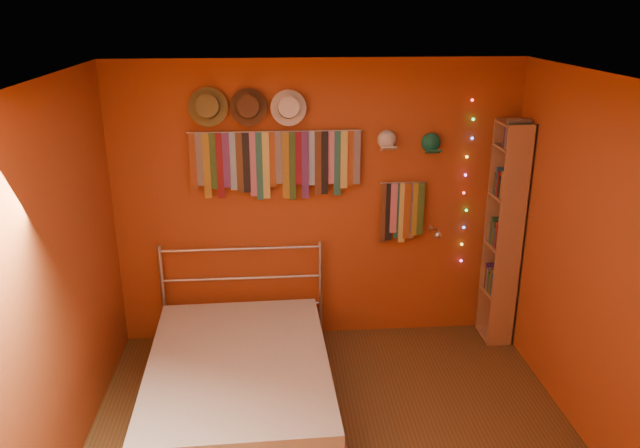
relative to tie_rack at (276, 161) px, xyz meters
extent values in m
cube|color=#973D18|center=(0.35, 0.07, -0.41)|extent=(3.50, 0.02, 2.50)
cube|color=#973D18|center=(2.10, -1.68, -0.41)|extent=(0.02, 3.50, 2.50)
cube|color=#973D18|center=(-1.40, -1.68, -0.41)|extent=(0.02, 3.50, 2.50)
cube|color=white|center=(0.35, -1.68, 0.84)|extent=(3.50, 3.50, 0.02)
cylinder|color=silver|center=(0.00, 0.02, 0.25)|extent=(1.45, 0.01, 0.01)
cube|color=maroon|center=(-0.68, 0.01, 0.00)|extent=(0.06, 0.01, 0.50)
cube|color=#121750|center=(-0.63, 0.00, 0.02)|extent=(0.06, 0.01, 0.44)
cube|color=olive|center=(-0.57, -0.01, -0.03)|extent=(0.06, 0.01, 0.55)
cube|color=#1F481D|center=(-0.52, 0.01, 0.01)|extent=(0.06, 0.01, 0.48)
cube|color=#5C0D15|center=(-0.47, 0.00, -0.03)|extent=(0.06, 0.01, 0.56)
cube|color=#4B1A68|center=(-0.41, -0.01, 0.01)|extent=(0.06, 0.01, 0.46)
cube|color=#6D9EC2|center=(-0.36, 0.01, 0.00)|extent=(0.06, 0.01, 0.49)
cube|color=#462C17|center=(-0.30, 0.00, -0.01)|extent=(0.06, 0.01, 0.51)
cube|color=black|center=(-0.25, -0.01, -0.01)|extent=(0.06, 0.01, 0.51)
cube|color=#A7537F|center=(-0.19, 0.01, -0.03)|extent=(0.06, 0.01, 0.55)
cube|color=#195950|center=(-0.14, 0.00, -0.04)|extent=(0.06, 0.01, 0.58)
cube|color=#C5BF4E|center=(-0.08, -0.01, -0.04)|extent=(0.06, 0.01, 0.57)
cube|color=maroon|center=(-0.03, 0.01, 0.01)|extent=(0.06, 0.01, 0.47)
cube|color=navy|center=(0.03, 0.00, 0.03)|extent=(0.06, 0.01, 0.44)
cube|color=brown|center=(0.08, -0.01, -0.04)|extent=(0.06, 0.01, 0.57)
cube|color=#22481D|center=(0.14, 0.01, -0.05)|extent=(0.06, 0.01, 0.59)
cube|color=#5C0D22|center=(0.19, 0.00, 0.02)|extent=(0.06, 0.01, 0.46)
cube|color=#35175C|center=(0.25, -0.01, -0.04)|extent=(0.06, 0.01, 0.57)
cube|color=#749BCF|center=(0.30, 0.01, 0.01)|extent=(0.06, 0.01, 0.46)
cube|color=#512B1B|center=(0.36, 0.00, -0.03)|extent=(0.06, 0.01, 0.55)
cube|color=black|center=(0.41, -0.01, -0.02)|extent=(0.06, 0.01, 0.54)
cube|color=#C16091|center=(0.47, 0.01, 0.02)|extent=(0.06, 0.01, 0.46)
cube|color=#195954|center=(0.52, 0.00, -0.03)|extent=(0.06, 0.01, 0.56)
cube|color=#CBC151|center=(0.58, -0.01, 0.00)|extent=(0.06, 0.01, 0.49)
cube|color=maroon|center=(0.63, 0.01, 0.01)|extent=(0.06, 0.01, 0.48)
cube|color=#131756|center=(0.69, 0.00, 0.02)|extent=(0.06, 0.01, 0.46)
cylinder|color=silver|center=(1.10, 0.02, -0.22)|extent=(0.40, 0.01, 0.01)
cube|color=#492818|center=(0.94, 0.01, -0.49)|extent=(0.06, 0.01, 0.54)
cube|color=black|center=(0.98, 0.00, -0.48)|extent=(0.06, 0.01, 0.52)
cube|color=#C1607D|center=(1.02, -0.01, -0.44)|extent=(0.06, 0.01, 0.45)
cube|color=#1C6259|center=(1.06, 0.01, -0.47)|extent=(0.06, 0.01, 0.51)
cube|color=#BEB44C|center=(1.10, 0.00, -0.49)|extent=(0.06, 0.01, 0.55)
cube|color=brown|center=(1.14, -0.01, -0.47)|extent=(0.06, 0.01, 0.51)
cube|color=#131455|center=(1.18, 0.01, -0.47)|extent=(0.06, 0.01, 0.51)
cube|color=olive|center=(1.22, 0.00, -0.46)|extent=(0.06, 0.01, 0.48)
cube|color=#2D5020|center=(1.26, -0.01, -0.45)|extent=(0.06, 0.01, 0.48)
cylinder|color=olive|center=(-0.53, 0.01, 0.46)|extent=(0.32, 0.08, 0.31)
cylinder|color=olive|center=(-0.53, -0.05, 0.47)|extent=(0.19, 0.16, 0.21)
cylinder|color=#332314|center=(-0.53, -0.02, 0.46)|extent=(0.19, 0.06, 0.19)
cylinder|color=#4E311C|center=(-0.21, 0.01, 0.45)|extent=(0.31, 0.08, 0.30)
cylinder|color=#4E311C|center=(-0.21, -0.05, 0.46)|extent=(0.18, 0.15, 0.20)
cylinder|color=black|center=(-0.21, -0.02, 0.46)|extent=(0.19, 0.06, 0.19)
cylinder|color=silver|center=(0.11, 0.01, 0.44)|extent=(0.29, 0.07, 0.29)
cylinder|color=silver|center=(0.11, -0.05, 0.46)|extent=(0.17, 0.15, 0.19)
cylinder|color=black|center=(0.11, -0.02, 0.45)|extent=(0.18, 0.06, 0.18)
ellipsoid|color=silver|center=(0.94, 0.02, 0.16)|extent=(0.17, 0.13, 0.17)
cube|color=silver|center=(0.94, -0.09, 0.11)|extent=(0.12, 0.09, 0.05)
ellipsoid|color=#186F50|center=(1.32, 0.02, 0.13)|extent=(0.17, 0.13, 0.17)
cube|color=#186F50|center=(1.32, -0.09, 0.08)|extent=(0.13, 0.09, 0.05)
sphere|color=#FF3333|center=(1.65, 0.03, 0.49)|extent=(0.02, 0.02, 0.02)
sphere|color=#33FF4C|center=(1.67, 0.03, 0.32)|extent=(0.02, 0.02, 0.02)
sphere|color=#4C66FF|center=(1.68, 0.03, 0.16)|extent=(0.02, 0.02, 0.02)
sphere|color=yellow|center=(1.64, 0.03, 0.00)|extent=(0.02, 0.02, 0.02)
sphere|color=#FF4CCC|center=(1.65, 0.03, -0.16)|extent=(0.02, 0.02, 0.02)
sphere|color=#FF3333|center=(1.64, 0.03, -0.32)|extent=(0.02, 0.02, 0.02)
sphere|color=#33FF4C|center=(1.68, 0.03, -0.49)|extent=(0.02, 0.02, 0.02)
sphere|color=#4C66FF|center=(1.67, 0.03, -0.65)|extent=(0.02, 0.02, 0.02)
sphere|color=yellow|center=(1.66, 0.03, -0.81)|extent=(0.02, 0.02, 0.02)
sphere|color=#FF4CCC|center=(1.67, 0.03, -0.97)|extent=(0.02, 0.02, 0.02)
cylinder|color=silver|center=(1.37, 0.05, -0.65)|extent=(0.03, 0.03, 0.03)
cylinder|color=silver|center=(1.37, -0.07, -0.62)|extent=(0.01, 0.24, 0.08)
sphere|color=white|center=(1.37, -0.19, -0.63)|extent=(0.07, 0.07, 0.07)
cube|color=#9D6947|center=(1.97, -0.31, -0.66)|extent=(0.24, 0.02, 2.00)
cube|color=#9D6947|center=(1.97, 0.01, -0.66)|extent=(0.24, 0.02, 2.00)
cube|color=#9D6947|center=(2.09, -0.15, -0.66)|extent=(0.02, 0.34, 2.00)
cube|color=#9D6947|center=(1.97, -0.15, -1.64)|extent=(0.24, 0.32, 0.02)
cube|color=#9D6947|center=(1.97, -0.15, -1.21)|extent=(0.24, 0.32, 0.02)
cube|color=#9D6947|center=(1.97, -0.15, -0.76)|extent=(0.24, 0.32, 0.02)
cube|color=#9D6947|center=(1.97, -0.15, -0.31)|extent=(0.24, 0.32, 0.02)
cube|color=#9D6947|center=(1.97, -0.15, 0.12)|extent=(0.24, 0.32, 0.02)
cube|color=#9D6947|center=(1.97, -0.15, 0.32)|extent=(0.24, 0.32, 0.02)
cylinder|color=silver|center=(-1.02, -0.03, -1.19)|extent=(0.04, 0.04, 0.95)
cylinder|color=silver|center=(0.37, -0.03, -1.19)|extent=(0.04, 0.04, 0.95)
cylinder|color=silver|center=(-0.32, -0.03, -1.32)|extent=(1.40, 0.02, 0.02)
cylinder|color=silver|center=(-0.32, -0.03, -1.05)|extent=(1.40, 0.02, 0.02)
cylinder|color=silver|center=(-0.32, -0.03, -0.77)|extent=(1.40, 0.02, 0.02)
cube|color=beige|center=(-0.32, -1.03, -1.44)|extent=(1.38, 1.93, 0.38)
cylinder|color=silver|center=(-1.02, -1.03, -1.46)|extent=(0.08, 1.89, 0.03)
cylinder|color=silver|center=(0.37, -1.03, -1.46)|extent=(0.08, 1.89, 0.03)
camera|label=1|loc=(-0.04, -5.11, 1.25)|focal=35.00mm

